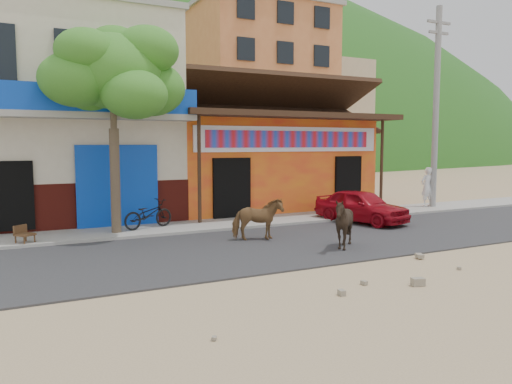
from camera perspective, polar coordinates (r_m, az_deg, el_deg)
ground at (r=11.86m, az=13.11°, el=-7.69°), size 120.00×120.00×0.00m
road at (r=13.82m, az=6.40°, el=-5.62°), size 60.00×5.00×0.04m
sidewalk at (r=16.80m, az=-0.18°, el=-3.45°), size 60.00×2.00×0.12m
dance_club at (r=21.08m, az=-0.22°, el=3.13°), size 8.00×6.00×3.60m
cafe_building at (r=18.94m, az=-21.14°, el=7.63°), size 7.00×6.00×7.00m
apartment_front at (r=36.87m, az=-0.29°, el=10.69°), size 9.00×9.00×12.00m
apartment_rear at (r=46.48m, az=6.39°, el=8.35°), size 8.00×8.00×10.00m
hillside at (r=79.71m, az=-21.86°, el=11.85°), size 100.00×40.00×24.00m
tree at (r=14.90m, az=-15.94°, el=7.00°), size 3.00×3.00×6.00m
utility_pole at (r=21.61m, az=19.88°, el=9.02°), size 0.24×0.24×8.00m
cow_tan at (r=13.70m, az=0.18°, el=-3.14°), size 1.48×0.96×1.16m
cow_dark at (r=12.77m, az=9.97°, el=-3.56°), size 1.20×1.07×1.29m
red_car at (r=17.14m, az=11.93°, el=-1.56°), size 2.14×3.53×1.12m
scooter at (r=15.50m, az=-12.21°, el=-2.49°), size 1.75×1.07×0.87m
pedestrian at (r=21.59m, az=18.96°, el=0.56°), size 0.61×0.42×1.61m
cafe_chair_right at (r=14.28m, az=-24.93°, el=-3.59°), size 0.56×0.56×0.86m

